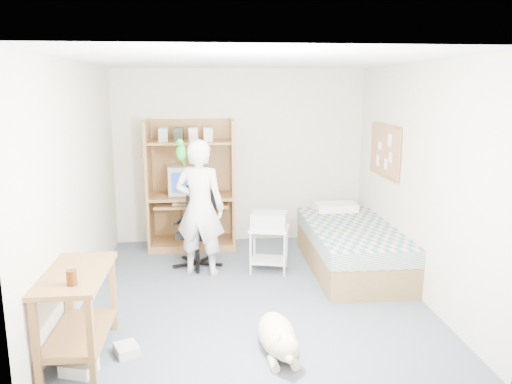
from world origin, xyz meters
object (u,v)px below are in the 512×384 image
computer_hutch (191,190)px  dog (278,336)px  bed (351,247)px  side_desk (78,301)px  office_chair (198,238)px  printer_cart (269,242)px  person (200,208)px

computer_hutch → dog: computer_hutch is taller
bed → side_desk: (-2.85, -1.82, 0.21)m
office_chair → dog: office_chair is taller
office_chair → dog: bearing=-55.8°
bed → office_chair: size_ratio=2.04×
printer_cart → dog: bearing=-81.0°
bed → side_desk: size_ratio=2.02×
office_chair → dog: size_ratio=1.03×
bed → office_chair: (-1.90, 0.33, 0.07)m
bed → side_desk: side_desk is taller
side_desk → computer_hutch: bearing=73.9°
side_desk → person: (0.99, 1.84, 0.33)m
bed → office_chair: office_chair is taller
office_chair → person: (0.03, -0.30, 0.47)m
bed → dog: 2.28m
side_desk → office_chair: size_ratio=1.01×
office_chair → printer_cart: 0.92m
dog → office_chair: bearing=103.2°
bed → printer_cart: bearing=178.9°
dog → person: bearing=104.8°
side_desk → office_chair: 2.35m
dog → computer_hutch: bearing=100.6°
side_desk → bed: bearing=32.5°
bed → person: size_ratio=1.23×
side_desk → person: size_ratio=0.61×
bed → printer_cart: bed is taller
computer_hutch → dog: size_ratio=1.88×
side_desk → dog: 1.70m
computer_hutch → office_chair: (0.10, -0.79, -0.47)m
person → printer_cart: 0.95m
person → bed: bearing=-164.1°
computer_hutch → office_chair: size_ratio=1.82×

